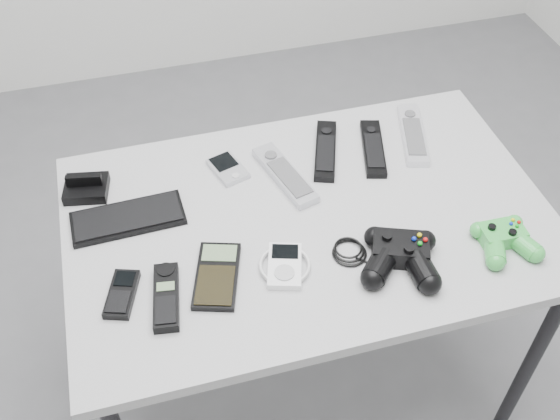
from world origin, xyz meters
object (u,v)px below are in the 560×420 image
object	(u,v)px
remote_silver_b	(413,134)
calculator	(217,275)
cordless_handset	(166,297)
remote_black_a	(325,150)
mobile_phone	(122,294)
desk	(308,235)
remote_black_b	(373,148)
pda_keyboard	(128,218)
mp3_player	(285,265)
controller_black	(401,254)
controller_green	(505,238)
pda	(228,168)
remote_silver_a	(285,174)

from	to	relation	value
remote_silver_b	calculator	xyz separation A→B (m)	(-0.55, -0.30, -0.00)
remote_silver_b	cordless_handset	size ratio (longest dim) A/B	1.46
remote_black_a	mobile_phone	xyz separation A→B (m)	(-0.51, -0.30, -0.00)
desk	remote_black_b	size ratio (longest dim) A/B	5.31
desk	pda_keyboard	world-z (taller)	pda_keyboard
pda_keyboard	mp3_player	bearing A→B (deg)	-39.06
controller_black	desk	bearing A→B (deg)	149.51
pda_keyboard	cordless_handset	world-z (taller)	cordless_handset
controller_green	cordless_handset	bearing A→B (deg)	177.94
desk	mobile_phone	bearing A→B (deg)	-165.05
pda_keyboard	pda	bearing A→B (deg)	19.96
desk	remote_black_a	size ratio (longest dim) A/B	5.08
pda_keyboard	controller_black	bearing A→B (deg)	-29.19
remote_black_a	cordless_handset	distance (m)	0.54
cordless_handset	calculator	xyz separation A→B (m)	(0.10, 0.03, -0.00)
remote_silver_a	mp3_player	size ratio (longest dim) A/B	1.94
remote_silver_b	controller_green	xyz separation A→B (m)	(0.04, -0.37, 0.01)
desk	calculator	bearing A→B (deg)	-153.27
desk	remote_black_b	distance (m)	0.28
desk	remote_black_a	world-z (taller)	remote_black_a
calculator	mp3_player	world-z (taller)	mp3_player
remote_silver_b	remote_black_b	bearing A→B (deg)	-152.17
desk	pda	bearing A→B (deg)	126.44
desk	remote_silver_a	distance (m)	0.15
pda_keyboard	controller_black	xyz separation A→B (m)	(0.52, -0.26, 0.02)
mobile_phone	mp3_player	xyz separation A→B (m)	(0.32, -0.02, 0.00)
remote_silver_a	remote_silver_b	size ratio (longest dim) A/B	0.97
pda_keyboard	calculator	world-z (taller)	calculator
remote_black_b	cordless_handset	world-z (taller)	cordless_handset
desk	cordless_handset	size ratio (longest dim) A/B	6.86
remote_silver_b	mobile_phone	xyz separation A→B (m)	(-0.74, -0.30, -0.00)
pda	remote_black_a	bearing A→B (deg)	-17.86
pda	mp3_player	xyz separation A→B (m)	(0.05, -0.31, 0.00)
remote_silver_b	controller_black	bearing A→B (deg)	-100.60
remote_silver_a	mobile_phone	world-z (taller)	remote_silver_a
remote_silver_a	remote_black_b	bearing A→B (deg)	-5.94
remote_silver_a	remote_black_a	bearing A→B (deg)	11.43
remote_silver_b	calculator	bearing A→B (deg)	-134.64
calculator	pda	bearing A→B (deg)	91.40
pda_keyboard	calculator	distance (m)	0.26
desk	cordless_handset	xyz separation A→B (m)	(-0.33, -0.14, 0.07)
calculator	controller_black	distance (m)	0.37
calculator	remote_black_a	bearing A→B (deg)	60.41
remote_black_b	desk	bearing A→B (deg)	-126.12
remote_silver_a	controller_green	xyz separation A→B (m)	(0.38, -0.32, 0.01)
remote_black_a	cordless_handset	xyz separation A→B (m)	(-0.43, -0.33, 0.00)
remote_black_b	mobile_phone	distance (m)	0.68
cordless_handset	mp3_player	size ratio (longest dim) A/B	1.37
controller_green	mobile_phone	bearing A→B (deg)	175.99
pda	remote_silver_b	size ratio (longest dim) A/B	0.45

